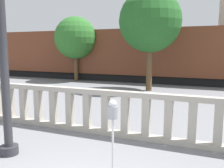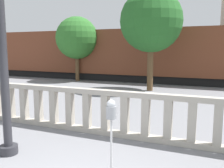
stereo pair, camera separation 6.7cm
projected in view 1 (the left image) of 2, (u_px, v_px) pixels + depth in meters
name	position (u px, v px, depth m)	size (l,w,h in m)	color
balustrade	(136.00, 116.00, 6.62)	(14.25, 0.24, 1.27)	#ADA599
lamppost	(2.00, 39.00, 5.35)	(0.41, 0.41, 5.53)	#2D2D33
parking_meter	(113.00, 114.00, 4.60)	(0.19, 0.19, 1.47)	silver
train_near	(160.00, 55.00, 17.85)	(28.03, 2.89, 4.37)	black
train_far	(185.00, 54.00, 28.97)	(28.34, 2.88, 3.95)	black
tree_left	(150.00, 21.00, 13.83)	(3.49, 3.49, 5.66)	brown
tree_right	(75.00, 38.00, 18.37)	(3.11, 3.11, 4.74)	brown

